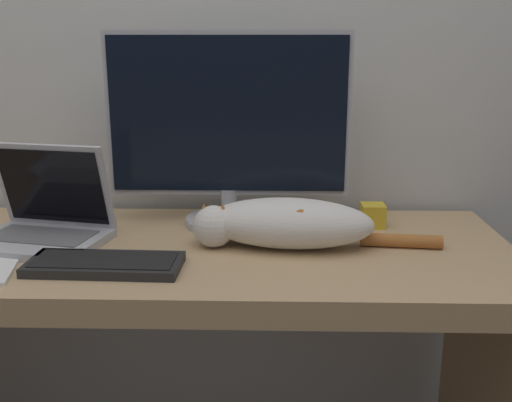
{
  "coord_description": "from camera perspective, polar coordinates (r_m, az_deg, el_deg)",
  "views": [
    {
      "loc": [
        0.23,
        -1.03,
        1.25
      ],
      "look_at": [
        0.19,
        0.28,
        0.9
      ],
      "focal_mm": 42.0,
      "sensor_mm": 36.0,
      "label": 1
    }
  ],
  "objects": [
    {
      "name": "monitor",
      "position": [
        1.53,
        -2.66,
        6.8
      ],
      "size": [
        0.62,
        0.23,
        0.5
      ],
      "color": "#B2B2B7",
      "rests_on": "desk"
    },
    {
      "name": "desk",
      "position": [
        1.5,
        -7.4,
        -9.92
      ],
      "size": [
        1.6,
        0.63,
        0.78
      ],
      "color": "tan",
      "rests_on": "ground_plane"
    },
    {
      "name": "laptop",
      "position": [
        1.52,
        -19.6,
        -2.02
      ],
      "size": [
        0.33,
        0.28,
        0.23
      ],
      "rotation": [
        0.0,
        0.0,
        -0.2
      ],
      "color": "#B7B7BC",
      "rests_on": "desk"
    },
    {
      "name": "wall_back",
      "position": [
        1.73,
        -6.26,
        16.67
      ],
      "size": [
        6.4,
        0.06,
        2.6
      ],
      "color": "silver",
      "rests_on": "ground_plane"
    },
    {
      "name": "cat",
      "position": [
        1.4,
        2.67,
        -2.04
      ],
      "size": [
        0.59,
        0.2,
        0.12
      ],
      "rotation": [
        0.0,
        0.0,
        -0.1
      ],
      "color": "silver",
      "rests_on": "desk"
    },
    {
      "name": "external_keyboard",
      "position": [
        1.32,
        -14.2,
        -5.84
      ],
      "size": [
        0.33,
        0.15,
        0.02
      ],
      "rotation": [
        0.0,
        0.0,
        -0.03
      ],
      "color": "black",
      "rests_on": "desk"
    },
    {
      "name": "small_toy",
      "position": [
        1.59,
        11.06,
        -1.36
      ],
      "size": [
        0.06,
        0.06,
        0.06
      ],
      "color": "gold",
      "rests_on": "desk"
    }
  ]
}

